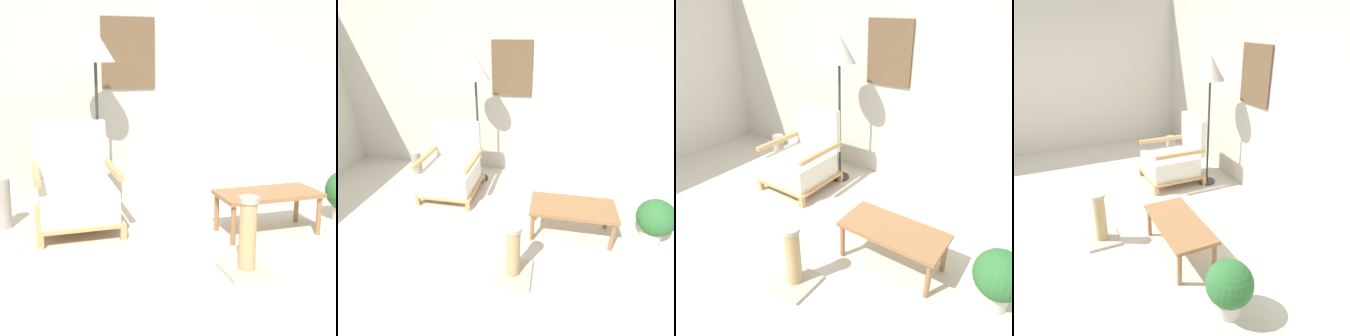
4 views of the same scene
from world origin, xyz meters
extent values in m
plane|color=beige|center=(0.00, 0.00, 0.00)|extent=(14.00, 14.00, 0.00)
cube|color=beige|center=(0.00, 2.35, 1.35)|extent=(8.00, 0.06, 2.70)
cube|color=brown|center=(0.02, 2.31, 1.55)|extent=(0.56, 0.02, 0.72)
cube|color=tan|center=(-0.99, 1.10, 0.06)|extent=(0.05, 0.05, 0.11)
cube|color=tan|center=(-0.32, 1.10, 0.06)|extent=(0.05, 0.05, 0.11)
cube|color=tan|center=(-0.99, 1.82, 0.06)|extent=(0.05, 0.05, 0.11)
cube|color=tan|center=(-0.32, 1.82, 0.06)|extent=(0.05, 0.05, 0.11)
cube|color=tan|center=(-0.66, 1.46, 0.13)|extent=(0.72, 0.77, 0.03)
cube|color=silver|center=(-0.66, 1.44, 0.28)|extent=(0.64, 0.67, 0.27)
cube|color=silver|center=(-0.66, 1.81, 0.67)|extent=(0.64, 0.08, 0.52)
cube|color=tan|center=(-0.99, 1.46, 0.53)|extent=(0.05, 0.71, 0.05)
cube|color=tan|center=(-0.33, 1.46, 0.53)|extent=(0.05, 0.71, 0.05)
cylinder|color=#2D2D2D|center=(-0.39, 1.90, 0.01)|extent=(0.23, 0.23, 0.03)
cylinder|color=#2D2D2D|center=(-0.39, 1.90, 0.74)|extent=(0.03, 0.03, 1.43)
cone|color=beige|center=(-0.39, 1.90, 1.61)|extent=(0.37, 0.37, 0.31)
cube|color=olive|center=(0.91, 0.90, 0.35)|extent=(0.88, 0.43, 0.04)
cylinder|color=olive|center=(0.51, 0.72, 0.17)|extent=(0.04, 0.04, 0.34)
cylinder|color=olive|center=(1.32, 0.72, 0.17)|extent=(0.04, 0.04, 0.34)
cylinder|color=olive|center=(0.51, 1.07, 0.17)|extent=(0.04, 0.04, 0.34)
cylinder|color=olive|center=(1.32, 1.07, 0.17)|extent=(0.04, 0.04, 0.34)
cylinder|color=#9E998E|center=(-1.29, 1.70, 0.23)|extent=(0.14, 0.14, 0.45)
cylinder|color=beige|center=(1.76, 0.95, 0.07)|extent=(0.21, 0.21, 0.14)
sphere|color=#2D6B33|center=(1.76, 0.95, 0.30)|extent=(0.38, 0.38, 0.38)
cube|color=#B2A893|center=(0.39, 0.23, 0.01)|extent=(0.34, 0.34, 0.03)
cylinder|color=tan|center=(0.39, 0.23, 0.27)|extent=(0.12, 0.12, 0.49)
cylinder|color=#B2A893|center=(0.39, 0.23, 0.54)|extent=(0.14, 0.14, 0.04)
camera|label=1|loc=(-1.05, -2.55, 1.47)|focal=50.00mm
camera|label=2|loc=(0.64, -1.45, 1.98)|focal=28.00mm
camera|label=3|loc=(1.87, -1.14, 2.06)|focal=35.00mm
camera|label=4|loc=(3.37, -0.18, 2.14)|focal=35.00mm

